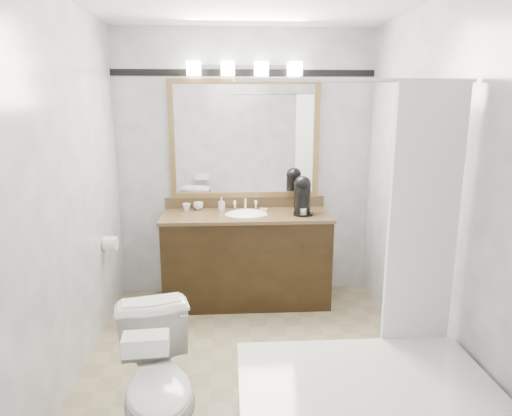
% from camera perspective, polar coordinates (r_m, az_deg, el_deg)
% --- Properties ---
extents(room, '(2.42, 2.62, 2.52)m').
position_cam_1_polar(room, '(3.07, -0.49, 2.04)').
color(room, gray).
rests_on(room, ground).
extents(vanity, '(1.53, 0.58, 0.97)m').
position_cam_1_polar(vanity, '(4.26, -1.20, -6.07)').
color(vanity, black).
rests_on(vanity, ground).
extents(mirror, '(1.40, 0.04, 1.10)m').
position_cam_1_polar(mirror, '(4.30, -1.42, 8.55)').
color(mirror, olive).
rests_on(mirror, room).
extents(vanity_light_bar, '(1.02, 0.14, 0.12)m').
position_cam_1_polar(vanity_light_bar, '(4.25, -1.44, 17.04)').
color(vanity_light_bar, silver).
rests_on(vanity_light_bar, room).
extents(accent_stripe, '(2.40, 0.01, 0.06)m').
position_cam_1_polar(accent_stripe, '(4.31, -1.47, 16.54)').
color(accent_stripe, black).
rests_on(accent_stripe, room).
extents(bathtub, '(1.30, 0.75, 1.96)m').
position_cam_1_polar(bathtub, '(2.71, 13.40, -22.31)').
color(bathtub, white).
rests_on(bathtub, ground).
extents(tp_roll, '(0.11, 0.12, 0.12)m').
position_cam_1_polar(tp_roll, '(3.96, -17.75, -4.25)').
color(tp_roll, white).
rests_on(tp_roll, room).
extents(toilet, '(0.57, 0.80, 0.74)m').
position_cam_1_polar(toilet, '(2.64, -12.00, -20.96)').
color(toilet, white).
rests_on(toilet, ground).
extents(tissue_box, '(0.21, 0.13, 0.08)m').
position_cam_1_polar(tissue_box, '(2.19, -13.61, -16.13)').
color(tissue_box, white).
rests_on(tissue_box, toilet).
extents(coffee_maker, '(0.18, 0.23, 0.35)m').
position_cam_1_polar(coffee_maker, '(4.14, 5.83, 1.69)').
color(coffee_maker, black).
rests_on(coffee_maker, vanity).
extents(cup_left, '(0.12, 0.12, 0.07)m').
position_cam_1_polar(cup_left, '(4.34, -7.22, 0.28)').
color(cup_left, white).
rests_on(cup_left, vanity).
extents(cup_right, '(0.09, 0.09, 0.07)m').
position_cam_1_polar(cup_right, '(4.31, -8.67, 0.11)').
color(cup_right, white).
rests_on(cup_right, vanity).
extents(soap_bottle_a, '(0.06, 0.06, 0.12)m').
position_cam_1_polar(soap_bottle_a, '(4.29, -4.33, 0.52)').
color(soap_bottle_a, white).
rests_on(soap_bottle_a, vanity).
extents(soap_bar, '(0.08, 0.06, 0.02)m').
position_cam_1_polar(soap_bar, '(4.27, 0.98, -0.18)').
color(soap_bar, beige).
rests_on(soap_bar, vanity).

